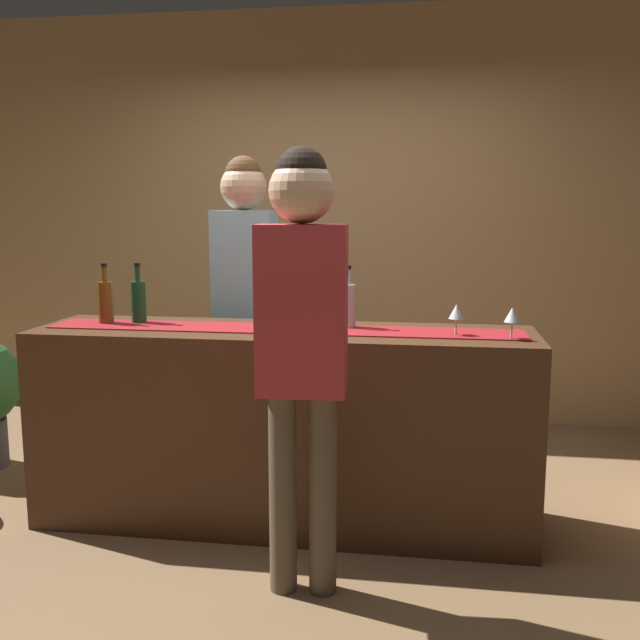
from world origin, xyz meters
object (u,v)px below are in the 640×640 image
Objects in this scene: wine_bottle_amber at (106,301)px; wine_glass_mid_counter at (512,316)px; wine_bottle_clear at (348,305)px; customer_sipping at (302,323)px; wine_bottle_green at (138,301)px; wine_glass_near_customer at (456,313)px; bartender at (245,279)px.

wine_bottle_amber reaches higher than wine_glass_mid_counter.
wine_bottle_clear is 0.73m from customer_sipping.
wine_bottle_amber is 1.95m from wine_glass_mid_counter.
wine_bottle_green is at bearing -179.47° from wine_bottle_clear.
customer_sipping is (1.11, -0.66, 0.03)m from wine_bottle_amber.
wine_bottle_green is 0.16m from wine_bottle_amber.
wine_bottle_green reaches higher than wine_glass_near_customer.
wine_glass_near_customer is 1.31m from bartender.
bartender is (-0.64, 0.50, 0.07)m from wine_bottle_clear.
customer_sipping reaches higher than wine_bottle_amber.
wine_bottle_green is 2.10× the size of wine_glass_mid_counter.
wine_glass_mid_counter is (1.80, -0.18, -0.01)m from wine_bottle_green.
bartender is at bearing 44.05° from wine_bottle_amber.
wine_bottle_green is at bearing 53.27° from bartender.
wine_bottle_clear is at bearing 79.25° from customer_sipping.
wine_bottle_green is 1.56m from wine_glass_near_customer.
wine_glass_mid_counter is at bearing -13.85° from wine_glass_near_customer.
wine_glass_mid_counter is 0.08× the size of bartender.
wine_bottle_amber is (-0.15, -0.05, 0.00)m from wine_bottle_green.
bartender reaches higher than wine_bottle_clear.
wine_glass_mid_counter is at bearing -14.54° from wine_bottle_clear.
bartender is (0.57, 0.55, 0.07)m from wine_bottle_amber.
wine_glass_mid_counter is (0.74, -0.19, -0.01)m from wine_bottle_clear.
wine_glass_mid_counter is (1.95, -0.14, -0.01)m from wine_bottle_amber.
customer_sipping reaches higher than wine_glass_mid_counter.
wine_bottle_amber is 1.71m from wine_glass_near_customer.
wine_bottle_amber is 0.80m from bartender.
wine_bottle_clear is at bearing 0.53° from wine_bottle_green.
wine_glass_near_customer is 0.08× the size of bartender.
wine_bottle_clear reaches higher than wine_glass_mid_counter.
bartender is (-1.14, 0.63, 0.07)m from wine_glass_near_customer.
wine_bottle_green is at bearing 175.43° from wine_glass_near_customer.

